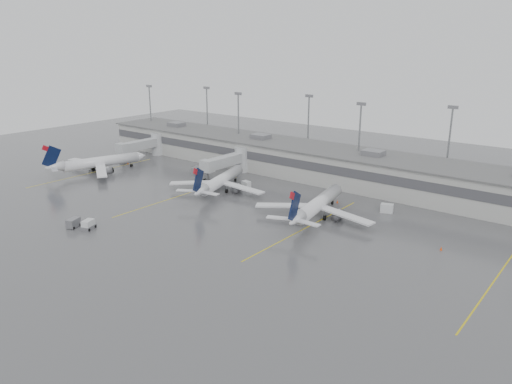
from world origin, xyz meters
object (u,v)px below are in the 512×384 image
Objects in this scene: jet_far_left at (97,162)px; jet_mid_right at (317,205)px; baggage_tug at (88,226)px; jet_mid_left at (220,181)px.

jet_mid_right is at bearing 20.00° from jet_far_left.
jet_far_left is 45.21m from baggage_tug.
jet_mid_right is 45.82m from baggage_tug.
jet_mid_left is at bearing 166.40° from jet_mid_right.
jet_mid_right reaches higher than jet_mid_left.
baggage_tug is (-31.73, -32.99, -2.17)m from jet_mid_right.
jet_far_left is 1.06× the size of jet_mid_left.
baggage_tug is (36.00, -27.26, -2.20)m from jet_far_left.
jet_far_left is at bearing 174.42° from jet_mid_right.
baggage_tug is at bearing -21.97° from jet_far_left.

